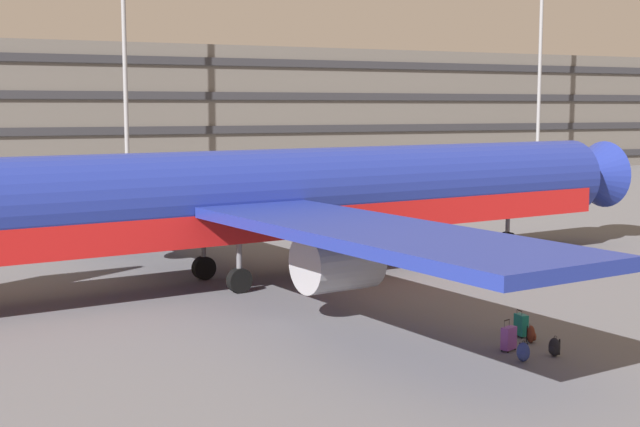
{
  "coord_description": "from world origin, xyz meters",
  "views": [
    {
      "loc": [
        -15.63,
        -32.16,
        6.6
      ],
      "look_at": [
        -3.39,
        -4.89,
        3.0
      ],
      "focal_mm": 49.46,
      "sensor_mm": 36.0,
      "label": 1
    }
  ],
  "objects_px": {
    "backpack_upright": "(531,334)",
    "backpack_silver": "(554,347)",
    "suitcase_scuffed": "(521,325)",
    "backpack_orange": "(523,352)",
    "suitcase_navy": "(509,338)",
    "airliner": "(244,201)"
  },
  "relations": [
    {
      "from": "backpack_upright",
      "to": "backpack_silver",
      "type": "xyz_separation_m",
      "value": [
        -0.29,
        -1.36,
        0.0
      ]
    },
    {
      "from": "suitcase_scuffed",
      "to": "backpack_orange",
      "type": "relative_size",
      "value": 1.41
    },
    {
      "from": "backpack_orange",
      "to": "backpack_upright",
      "type": "relative_size",
      "value": 1.03
    },
    {
      "from": "suitcase_scuffed",
      "to": "suitcase_navy",
      "type": "relative_size",
      "value": 0.93
    },
    {
      "from": "airliner",
      "to": "suitcase_scuffed",
      "type": "distance_m",
      "value": 12.05
    },
    {
      "from": "backpack_orange",
      "to": "airliner",
      "type": "bearing_deg",
      "value": 103.98
    },
    {
      "from": "suitcase_navy",
      "to": "backpack_orange",
      "type": "bearing_deg",
      "value": -105.58
    },
    {
      "from": "backpack_upright",
      "to": "backpack_silver",
      "type": "height_order",
      "value": "backpack_silver"
    },
    {
      "from": "suitcase_scuffed",
      "to": "backpack_silver",
      "type": "height_order",
      "value": "suitcase_scuffed"
    },
    {
      "from": "backpack_orange",
      "to": "backpack_upright",
      "type": "bearing_deg",
      "value": 46.52
    },
    {
      "from": "backpack_upright",
      "to": "suitcase_navy",
      "type": "bearing_deg",
      "value": -158.73
    },
    {
      "from": "suitcase_scuffed",
      "to": "airliner",
      "type": "bearing_deg",
      "value": 113.64
    },
    {
      "from": "airliner",
      "to": "backpack_orange",
      "type": "bearing_deg",
      "value": -76.02
    },
    {
      "from": "airliner",
      "to": "backpack_silver",
      "type": "bearing_deg",
      "value": -71.5
    },
    {
      "from": "suitcase_scuffed",
      "to": "suitcase_navy",
      "type": "bearing_deg",
      "value": -138.53
    },
    {
      "from": "backpack_upright",
      "to": "backpack_silver",
      "type": "distance_m",
      "value": 1.39
    },
    {
      "from": "airliner",
      "to": "backpack_silver",
      "type": "relative_size",
      "value": 73.28
    },
    {
      "from": "suitcase_scuffed",
      "to": "backpack_upright",
      "type": "height_order",
      "value": "suitcase_scuffed"
    },
    {
      "from": "airliner",
      "to": "backpack_silver",
      "type": "distance_m",
      "value": 13.76
    },
    {
      "from": "backpack_orange",
      "to": "suitcase_scuffed",
      "type": "bearing_deg",
      "value": 54.34
    },
    {
      "from": "backpack_silver",
      "to": "airliner",
      "type": "bearing_deg",
      "value": 108.5
    },
    {
      "from": "suitcase_scuffed",
      "to": "backpack_orange",
      "type": "height_order",
      "value": "suitcase_scuffed"
    }
  ]
}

